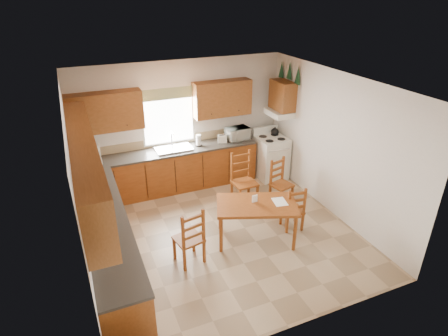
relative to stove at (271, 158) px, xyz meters
name	(u,v)px	position (x,y,z in m)	size (l,w,h in m)	color
floor	(223,233)	(-1.88, -1.64, -0.47)	(4.50, 4.50, 0.00)	tan
ceiling	(223,84)	(-1.88, -1.64, 2.23)	(4.50, 4.50, 0.00)	brown
wall_left	(78,193)	(-4.13, -1.64, 0.88)	(4.50, 4.50, 0.00)	silver
wall_right	(334,145)	(0.37, -1.64, 0.88)	(4.50, 4.50, 0.00)	silver
wall_back	(182,124)	(-1.88, 0.61, 0.88)	(4.50, 4.50, 0.00)	silver
wall_front	(298,245)	(-1.88, -3.89, 0.88)	(4.50, 4.50, 0.00)	silver
lower_cab_back	(172,171)	(-2.25, 0.31, -0.03)	(3.75, 0.60, 0.88)	brown
lower_cab_left	(110,245)	(-3.83, -1.79, -0.03)	(0.60, 3.60, 0.88)	brown
counter_back	(170,151)	(-2.25, 0.31, 0.43)	(3.75, 0.63, 0.04)	#36312B
counter_left	(105,220)	(-3.83, -1.79, 0.43)	(0.63, 3.60, 0.04)	#36312B
backsplash	(166,141)	(-2.25, 0.60, 0.54)	(3.75, 0.01, 0.18)	#96805A
upper_cab_back_left	(105,112)	(-3.43, 0.45, 1.38)	(1.41, 0.33, 0.75)	brown
upper_cab_back_right	(222,98)	(-1.02, 0.45, 1.38)	(1.25, 0.33, 0.75)	brown
upper_cab_left	(85,163)	(-3.96, -1.79, 1.38)	(0.33, 3.60, 0.75)	brown
upper_cab_stove	(282,96)	(0.20, 0.01, 1.43)	(0.33, 0.62, 0.62)	brown
range_hood	(279,113)	(0.15, 0.01, 1.05)	(0.44, 0.62, 0.12)	silver
window_frame	(168,117)	(-2.18, 0.58, 1.08)	(1.13, 0.02, 1.18)	silver
window_pane	(168,117)	(-2.18, 0.58, 1.08)	(1.05, 0.01, 1.10)	white
window_valance	(167,94)	(-2.18, 0.55, 1.58)	(1.19, 0.01, 0.24)	#385A28
sink_basin	(174,149)	(-2.18, 0.31, 0.47)	(0.75, 0.45, 0.04)	silver
pine_decal_a	(298,75)	(0.33, -0.31, 1.91)	(0.22, 0.22, 0.36)	#163D22
pine_decal_b	(290,70)	(0.33, 0.01, 1.95)	(0.22, 0.22, 0.36)	#163D22
pine_decal_c	(282,69)	(0.33, 0.33, 1.91)	(0.22, 0.22, 0.36)	#163D22
stove	(271,158)	(0.00, 0.00, 0.00)	(0.64, 0.66, 0.94)	silver
coffeemaker	(96,155)	(-3.74, 0.27, 0.61)	(0.19, 0.23, 0.32)	silver
paper_towel	(198,140)	(-1.63, 0.31, 0.57)	(0.11, 0.11, 0.25)	white
toaster	(222,139)	(-1.08, 0.29, 0.53)	(0.20, 0.13, 0.16)	silver
microwave	(237,134)	(-0.71, 0.31, 0.59)	(0.46, 0.33, 0.28)	silver
dining_table	(256,222)	(-1.41, -2.00, -0.11)	(1.34, 0.77, 0.72)	brown
chair_near_left	(188,235)	(-2.66, -2.10, 0.02)	(0.42, 0.40, 0.99)	brown
chair_near_right	(293,207)	(-0.64, -1.94, -0.04)	(0.36, 0.34, 0.86)	brown
chair_far_left	(245,180)	(-1.07, -0.84, 0.07)	(0.45, 0.43, 1.07)	brown
chair_far_right	(282,182)	(-0.36, -1.09, -0.01)	(0.39, 0.37, 0.92)	brown
table_paper	(280,202)	(-1.02, -2.10, 0.25)	(0.21, 0.29, 0.00)	white
table_card	(255,199)	(-1.42, -1.93, 0.31)	(0.10, 0.02, 0.13)	white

